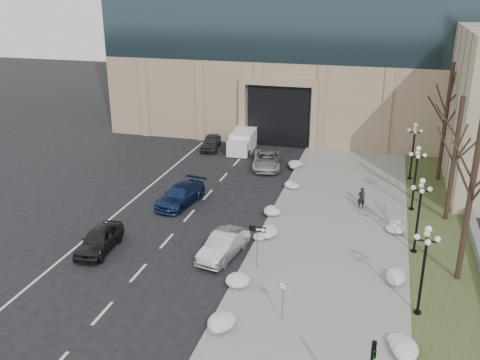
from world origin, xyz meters
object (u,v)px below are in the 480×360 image
Objects in this scene: car_d at (267,160)px; lamppost_b at (419,206)px; car_a at (99,240)px; lamppost_c at (416,170)px; car_e at (211,142)px; lamppost_d at (414,144)px; box_truck at (243,141)px; car_b at (223,245)px; one_way_sign at (260,235)px; lamppost_a at (425,259)px; car_c at (180,195)px; pedestrian at (361,198)px; keep_sign at (283,292)px.

lamppost_b reaches higher than car_d.
lamppost_c is (18.17, 11.18, 2.35)m from car_a.
car_a is at bearing -98.45° from car_e.
car_e is 0.84× the size of lamppost_c.
lamppost_d is (18.28, -3.72, 2.39)m from car_e.
car_a reaches higher than car_e.
car_a is 22.27m from box_truck.
car_b is at bearing 5.81° from car_a.
car_b is 19.77m from lamppost_d.
car_d is at bearing 103.87° from car_b.
car_e is 21.08m from lamppost_c.
one_way_sign is at bearing -73.55° from car_e.
car_a is at bearing 174.29° from lamppost_a.
car_b is 21.46m from car_e.
car_c is 16.60m from lamppost_b.
lamppost_a is (10.80, -3.11, 2.36)m from car_b.
pedestrian is at bearing 31.28° from car_a.
lamppost_a is at bearing -6.08° from car_b.
pedestrian is at bearing -45.23° from car_e.
car_d is at bearing -39.92° from car_e.
car_a is 1.07× the size of car_e.
car_a is 18.04m from pedestrian.
car_c is 1.03× the size of lamppost_d.
lamppost_d reaches higher than one_way_sign.
one_way_sign is (6.84, -21.68, 1.28)m from box_truck.
pedestrian is 0.59× the size of one_way_sign.
lamppost_d is (0.00, 6.50, 0.00)m from lamppost_c.
lamppost_c is at bearing 90.00° from lamppost_b.
car_b is 1.09× the size of car_e.
lamppost_d reaches higher than car_b.
lamppost_c is (6.19, 15.37, 1.41)m from keep_sign.
car_c is at bearing -168.61° from lamppost_c.
one_way_sign reaches higher than keep_sign.
car_a is 0.89× the size of lamppost_c.
lamppost_a reaches higher than keep_sign.
car_b is at bearing -96.91° from car_d.
car_a is 25.47m from lamppost_d.
pedestrian is 0.33× the size of lamppost_c.
car_b is at bearing -137.51° from lamppost_c.
lamppost_b is at bearing 27.41° from car_b.
car_a is 0.85× the size of car_d.
one_way_sign is 19.24m from lamppost_d.
pedestrian is at bearing -50.90° from car_d.
car_a is 18.41m from lamppost_a.
car_e is 24.89m from lamppost_b.
car_a is 9.88m from one_way_sign.
car_a is 0.89× the size of lamppost_b.
one_way_sign reaches higher than box_truck.
lamppost_b is at bearing 90.00° from lamppost_a.
car_d is 3.20× the size of pedestrian.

